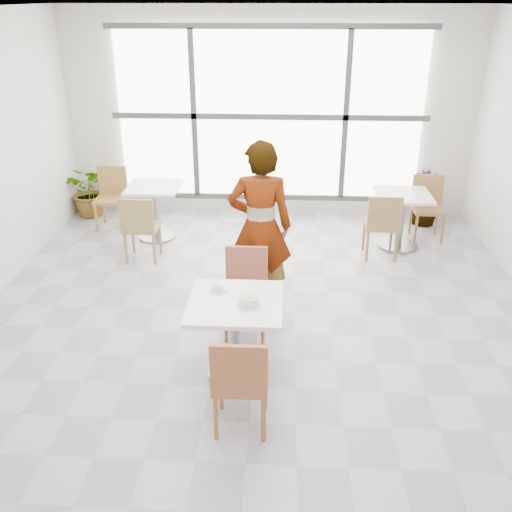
{
  "coord_description": "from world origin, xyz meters",
  "views": [
    {
      "loc": [
        0.24,
        -4.83,
        3.11
      ],
      "look_at": [
        0.0,
        -0.3,
        1.0
      ],
      "focal_mm": 39.51,
      "sensor_mm": 36.0,
      "label": 1
    }
  ],
  "objects_px": {
    "bg_chair_right_far": "(428,203)",
    "plant_right": "(425,199)",
    "bg_table_right": "(401,213)",
    "bg_chair_left_near": "(140,225)",
    "oatmeal_bowl": "(249,300)",
    "coffee_cup": "(217,289)",
    "bg_chair_left_far": "(112,193)",
    "chair_near": "(240,379)",
    "person": "(260,227)",
    "plant_left": "(91,191)",
    "chair_far": "(246,285)",
    "main_table": "(236,324)",
    "bg_chair_right_near": "(383,222)",
    "bg_table_left": "(155,204)"
  },
  "relations": [
    {
      "from": "main_table",
      "to": "chair_far",
      "type": "xyz_separation_m",
      "value": [
        0.04,
        0.77,
        -0.02
      ]
    },
    {
      "from": "coffee_cup",
      "to": "bg_table_left",
      "type": "bearing_deg",
      "value": 112.43
    },
    {
      "from": "bg_table_right",
      "to": "bg_chair_left_near",
      "type": "height_order",
      "value": "bg_chair_left_near"
    },
    {
      "from": "bg_table_right",
      "to": "bg_chair_right_near",
      "type": "xyz_separation_m",
      "value": [
        -0.31,
        -0.39,
        0.01
      ]
    },
    {
      "from": "bg_table_left",
      "to": "bg_chair_left_near",
      "type": "distance_m",
      "value": 0.79
    },
    {
      "from": "chair_near",
      "to": "bg_chair_right_far",
      "type": "bearing_deg",
      "value": -119.44
    },
    {
      "from": "chair_near",
      "to": "oatmeal_bowl",
      "type": "relative_size",
      "value": 4.14
    },
    {
      "from": "main_table",
      "to": "chair_far",
      "type": "height_order",
      "value": "chair_far"
    },
    {
      "from": "bg_chair_left_far",
      "to": "bg_chair_right_far",
      "type": "distance_m",
      "value": 4.48
    },
    {
      "from": "main_table",
      "to": "bg_table_right",
      "type": "bearing_deg",
      "value": 56.36
    },
    {
      "from": "coffee_cup",
      "to": "chair_near",
      "type": "bearing_deg",
      "value": -73.28
    },
    {
      "from": "person",
      "to": "bg_chair_right_far",
      "type": "bearing_deg",
      "value": -138.81
    },
    {
      "from": "bg_table_right",
      "to": "bg_chair_left_far",
      "type": "xyz_separation_m",
      "value": [
        -4.05,
        0.57,
        0.01
      ]
    },
    {
      "from": "bg_chair_left_far",
      "to": "plant_left",
      "type": "distance_m",
      "value": 0.59
    },
    {
      "from": "bg_table_right",
      "to": "plant_right",
      "type": "xyz_separation_m",
      "value": [
        0.51,
        0.86,
        -0.09
      ]
    },
    {
      "from": "oatmeal_bowl",
      "to": "plant_left",
      "type": "bearing_deg",
      "value": 124.08
    },
    {
      "from": "oatmeal_bowl",
      "to": "chair_far",
      "type": "bearing_deg",
      "value": 95.85
    },
    {
      "from": "bg_table_right",
      "to": "bg_chair_right_far",
      "type": "bearing_deg",
      "value": 41.6
    },
    {
      "from": "bg_table_right",
      "to": "plant_right",
      "type": "height_order",
      "value": "plant_right"
    },
    {
      "from": "bg_table_left",
      "to": "bg_chair_left_far",
      "type": "xyz_separation_m",
      "value": [
        -0.72,
        0.42,
        0.01
      ]
    },
    {
      "from": "oatmeal_bowl",
      "to": "bg_table_left",
      "type": "bearing_deg",
      "value": 115.52
    },
    {
      "from": "oatmeal_bowl",
      "to": "person",
      "type": "bearing_deg",
      "value": 88.66
    },
    {
      "from": "bg_chair_left_near",
      "to": "bg_chair_left_far",
      "type": "xyz_separation_m",
      "value": [
        -0.71,
        1.2,
        0.0
      ]
    },
    {
      "from": "bg_chair_right_far",
      "to": "plant_right",
      "type": "height_order",
      "value": "bg_chair_right_far"
    },
    {
      "from": "chair_near",
      "to": "plant_right",
      "type": "distance_m",
      "value": 5.11
    },
    {
      "from": "chair_near",
      "to": "bg_chair_left_far",
      "type": "relative_size",
      "value": 1.0
    },
    {
      "from": "oatmeal_bowl",
      "to": "coffee_cup",
      "type": "height_order",
      "value": "oatmeal_bowl"
    },
    {
      "from": "main_table",
      "to": "coffee_cup",
      "type": "relative_size",
      "value": 5.03
    },
    {
      "from": "bg_chair_left_near",
      "to": "main_table",
      "type": "bearing_deg",
      "value": 121.25
    },
    {
      "from": "main_table",
      "to": "bg_chair_right_near",
      "type": "relative_size",
      "value": 0.92
    },
    {
      "from": "bg_chair_right_far",
      "to": "plant_right",
      "type": "relative_size",
      "value": 1.1
    },
    {
      "from": "bg_chair_right_near",
      "to": "plant_left",
      "type": "bearing_deg",
      "value": -17.7
    },
    {
      "from": "oatmeal_bowl",
      "to": "bg_chair_left_far",
      "type": "bearing_deg",
      "value": 121.96
    },
    {
      "from": "bg_table_right",
      "to": "bg_chair_right_near",
      "type": "bearing_deg",
      "value": -128.13
    },
    {
      "from": "chair_near",
      "to": "person",
      "type": "height_order",
      "value": "person"
    },
    {
      "from": "main_table",
      "to": "bg_chair_right_near",
      "type": "bearing_deg",
      "value": 57.1
    },
    {
      "from": "oatmeal_bowl",
      "to": "bg_table_left",
      "type": "distance_m",
      "value": 3.5
    },
    {
      "from": "chair_far",
      "to": "oatmeal_bowl",
      "type": "bearing_deg",
      "value": -84.15
    },
    {
      "from": "main_table",
      "to": "bg_table_left",
      "type": "bearing_deg",
      "value": 114.09
    },
    {
      "from": "bg_chair_right_far",
      "to": "main_table",
      "type": "bearing_deg",
      "value": -125.68
    },
    {
      "from": "plant_left",
      "to": "oatmeal_bowl",
      "type": "bearing_deg",
      "value": -55.92
    },
    {
      "from": "main_table",
      "to": "chair_near",
      "type": "bearing_deg",
      "value": -82.55
    },
    {
      "from": "plant_left",
      "to": "bg_table_right",
      "type": "bearing_deg",
      "value": -11.9
    },
    {
      "from": "bg_table_left",
      "to": "plant_right",
      "type": "distance_m",
      "value": 3.91
    },
    {
      "from": "bg_chair_left_near",
      "to": "bg_chair_left_far",
      "type": "relative_size",
      "value": 1.0
    },
    {
      "from": "person",
      "to": "bg_chair_left_far",
      "type": "height_order",
      "value": "person"
    },
    {
      "from": "oatmeal_bowl",
      "to": "bg_chair_right_near",
      "type": "relative_size",
      "value": 0.24
    },
    {
      "from": "chair_far",
      "to": "bg_chair_left_far",
      "type": "height_order",
      "value": "same"
    },
    {
      "from": "bg_table_left",
      "to": "bg_chair_right_far",
      "type": "height_order",
      "value": "bg_chair_right_far"
    },
    {
      "from": "chair_near",
      "to": "bg_chair_right_near",
      "type": "height_order",
      "value": "same"
    }
  ]
}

